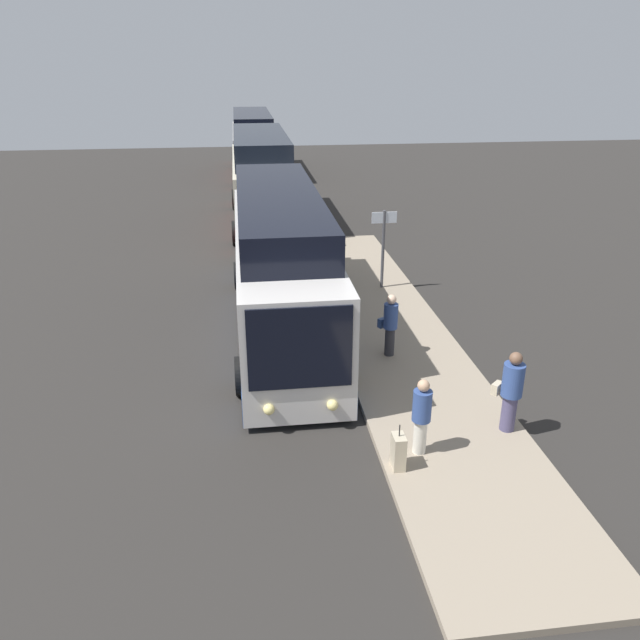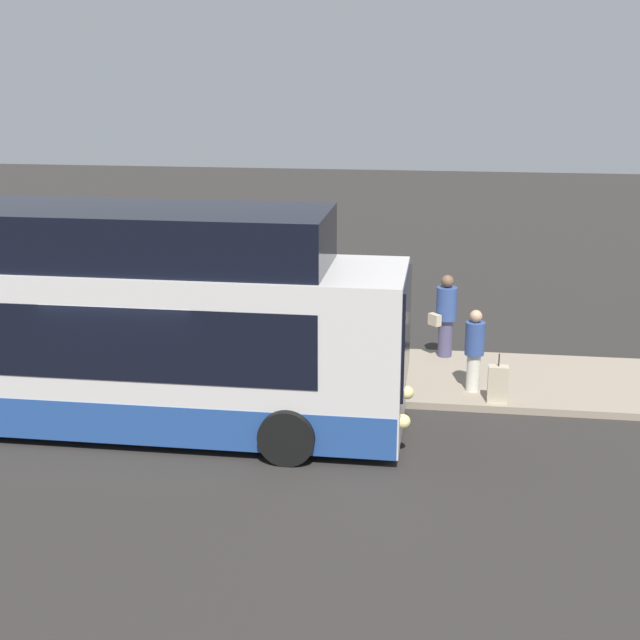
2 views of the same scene
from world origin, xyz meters
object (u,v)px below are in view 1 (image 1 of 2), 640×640
Objects in this scene: passenger_boarding at (421,414)px; passenger_waiting at (390,323)px; bus_lead at (280,270)px; passenger_with_bags at (511,389)px; bus_second at (262,185)px; sign_post at (383,240)px; suitcase at (398,452)px; bus_third at (253,147)px.

passenger_waiting is (-4.31, 0.40, 0.04)m from passenger_boarding.
bus_lead is 7.64m from passenger_with_bags.
bus_lead is 6.32× the size of passenger_with_bags.
bus_lead is at bearing 107.57° from passenger_waiting.
passenger_with_bags reaches higher than passenger_boarding.
bus_second is 18.97m from passenger_with_bags.
sign_post is at bearing -160.50° from passenger_boarding.
passenger_with_bags is at bearing 111.10° from suitcase.
passenger_waiting is at bearing 10.07° from bus_second.
passenger_with_bags is (6.32, 4.24, -0.64)m from bus_lead.
sign_post is (-9.78, 1.87, 1.29)m from suitcase.
passenger_waiting is 4.87m from suitcase.
passenger_boarding is (32.19, 2.21, -0.72)m from bus_third.
bus_lead is at bearing -55.18° from sign_post.
bus_lead is 3.73m from passenger_waiting.
bus_second reaches higher than passenger_waiting.
bus_second reaches higher than bus_third.
bus_lead is at bearing -0.00° from bus_second.
bus_second is 3.95× the size of sign_post.
bus_second is at bearing 72.10° from passenger_waiting.
passenger_with_bags is at bearing 12.93° from bus_second.
passenger_boarding is 9.47m from sign_post.
bus_third is 6.70× the size of passenger_waiting.
bus_third is 31.93m from passenger_with_bags.
passenger_waiting is 1.78× the size of suitcase.
sign_post is at bearing 124.82° from bus_lead.
passenger_boarding is 0.86m from suitcase.
bus_second is 19.18m from passenger_boarding.
suitcase is at bearing -129.16° from passenger_waiting.
bus_lead is at bearing 0.00° from bus_third.
sign_post is at bearing 20.11° from bus_second.
bus_third is (-25.31, 0.00, -0.00)m from bus_lead.
passenger_boarding is at bearing 3.93° from bus_third.
bus_third is 4.28× the size of sign_post.
suitcase is (32.63, 1.67, -1.23)m from bus_third.
suitcase is 0.36× the size of sign_post.
bus_third reaches higher than sign_post.
bus_third reaches higher than suitcase.
passenger_with_bags is at bearing 33.84° from bus_lead.
bus_second is at bearing -175.09° from suitcase.
sign_post reaches higher than passenger_with_bags.
bus_third is at bearing -148.44° from passenger_boarding.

